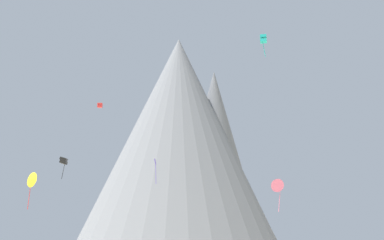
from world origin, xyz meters
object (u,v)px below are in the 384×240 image
(rock_massif, at_px, (189,151))
(kite_yellow_low, at_px, (31,180))
(kite_black_mid, at_px, (64,161))
(kite_indigo_mid, at_px, (155,167))
(kite_teal_high, at_px, (263,39))
(kite_red_mid, at_px, (100,105))
(kite_rainbow_low, at_px, (277,186))

(rock_massif, relative_size, kite_yellow_low, 10.11)
(kite_black_mid, bearing_deg, rock_massif, -40.82)
(kite_black_mid, relative_size, kite_yellow_low, 0.72)
(kite_black_mid, xyz_separation_m, kite_indigo_mid, (16.19, 1.22, -0.91))
(kite_teal_high, relative_size, kite_yellow_low, 0.63)
(kite_black_mid, relative_size, kite_red_mid, 4.92)
(kite_yellow_low, bearing_deg, kite_black_mid, 123.78)
(rock_massif, xyz_separation_m, kite_yellow_low, (-21.47, -40.10, -11.09))
(kite_red_mid, distance_m, kite_rainbow_low, 32.07)
(rock_massif, xyz_separation_m, kite_indigo_mid, (-5.03, -24.97, -7.13))
(kite_rainbow_low, bearing_deg, kite_black_mid, -16.16)
(kite_teal_high, distance_m, kite_black_mid, 40.69)
(rock_massif, distance_m, kite_yellow_low, 46.82)
(kite_rainbow_low, bearing_deg, rock_massif, -73.34)
(rock_massif, height_order, kite_red_mid, rock_massif)
(kite_indigo_mid, bearing_deg, kite_yellow_low, -174.46)
(kite_black_mid, bearing_deg, kite_rainbow_low, -95.90)
(kite_black_mid, distance_m, kite_rainbow_low, 37.42)
(kite_teal_high, relative_size, kite_rainbow_low, 0.62)
(kite_black_mid, distance_m, kite_yellow_low, 14.74)
(kite_indigo_mid, xyz_separation_m, kite_yellow_low, (-16.44, -15.13, -3.96))
(kite_teal_high, xyz_separation_m, kite_rainbow_low, (3.10, 13.34, -20.52))
(rock_massif, height_order, kite_indigo_mid, rock_massif)
(rock_massif, height_order, kite_rainbow_low, rock_massif)
(kite_black_mid, xyz_separation_m, kite_rainbow_low, (37.02, -2.65, -4.72))
(kite_black_mid, relative_size, kite_indigo_mid, 0.86)
(rock_massif, relative_size, kite_black_mid, 14.02)
(kite_indigo_mid, bearing_deg, kite_red_mid, -165.58)
(rock_massif, bearing_deg, kite_indigo_mid, -101.39)
(kite_indigo_mid, bearing_deg, rock_massif, 41.55)
(kite_red_mid, bearing_deg, kite_yellow_low, 28.62)
(rock_massif, xyz_separation_m, kite_red_mid, (-13.09, -35.10, 1.46))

